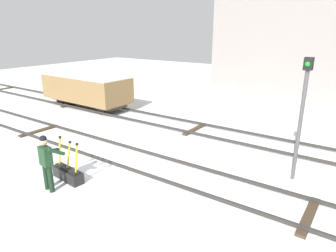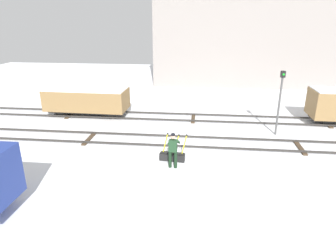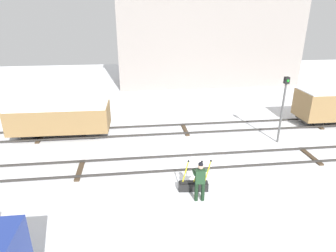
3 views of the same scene
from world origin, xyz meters
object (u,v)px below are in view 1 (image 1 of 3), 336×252
(freight_car_far_end, at_px, (86,89))
(switch_lever_frame, at_px, (68,173))
(signal_post, at_px, (302,108))
(rail_worker, at_px, (47,160))

(freight_car_far_end, bearing_deg, switch_lever_frame, -43.13)
(signal_post, xyz_separation_m, freight_car_far_end, (-12.56, 2.42, -1.17))
(switch_lever_frame, bearing_deg, freight_car_far_end, 141.21)
(switch_lever_frame, bearing_deg, rail_worker, -77.49)
(switch_lever_frame, height_order, rail_worker, rail_worker)
(switch_lever_frame, distance_m, signal_post, 7.46)
(switch_lever_frame, distance_m, freight_car_far_end, 9.46)
(signal_post, bearing_deg, rail_worker, -139.70)
(switch_lever_frame, relative_size, signal_post, 0.37)
(rail_worker, bearing_deg, freight_car_far_end, 138.64)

